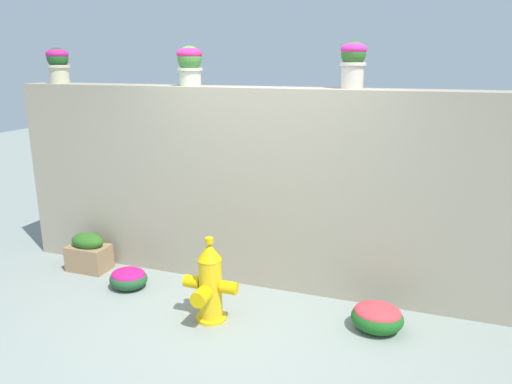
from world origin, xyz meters
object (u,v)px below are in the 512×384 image
potted_plant_2 (353,61)px  fire_hydrant (210,284)px  potted_plant_0 (58,62)px  potted_plant_1 (190,62)px  planter_box (89,253)px  flower_bush_right (377,316)px  flower_bush_left (128,278)px

potted_plant_2 → fire_hydrant: size_ratio=0.53×
potted_plant_0 → potted_plant_1: potted_plant_1 is taller
potted_plant_0 → potted_plant_1: bearing=0.0°
planter_box → fire_hydrant: bearing=-17.1°
potted_plant_0 → potted_plant_2: potted_plant_2 is taller
potted_plant_0 → flower_bush_right: 4.43m
potted_plant_1 → flower_bush_right: bearing=-17.2°
potted_plant_2 → fire_hydrant: potted_plant_2 is taller
fire_hydrant → planter_box: (-1.78, 0.55, -0.15)m
potted_plant_1 → flower_bush_right: size_ratio=0.87×
fire_hydrant → flower_bush_left: bearing=164.3°
flower_bush_right → potted_plant_1: bearing=162.8°
fire_hydrant → flower_bush_left: 1.16m
potted_plant_2 → planter_box: bearing=-170.5°
potted_plant_0 → fire_hydrant: bearing=-23.2°
potted_plant_0 → flower_bush_right: size_ratio=0.87×
potted_plant_0 → potted_plant_1: (1.69, 0.00, 0.00)m
potted_plant_1 → fire_hydrant: size_ratio=0.50×
flower_bush_left → flower_bush_right: bearing=0.8°
potted_plant_2 → potted_plant_1: bearing=-179.1°
potted_plant_2 → potted_plant_0: bearing=-179.5°
potted_plant_2 → flower_bush_right: bearing=-57.5°
fire_hydrant → flower_bush_left: fire_hydrant is taller
potted_plant_0 → planter_box: (0.54, -0.45, -2.10)m
potted_plant_0 → flower_bush_left: potted_plant_0 is taller
potted_plant_2 → flower_bush_right: size_ratio=0.93×
potted_plant_0 → potted_plant_2: (3.37, 0.03, 0.02)m
potted_plant_2 → flower_bush_right: potted_plant_2 is taller
flower_bush_left → planter_box: bearing=160.6°
flower_bush_left → planter_box: (-0.69, 0.24, 0.09)m
potted_plant_1 → potted_plant_2: size_ratio=0.94×
potted_plant_1 → fire_hydrant: 2.28m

